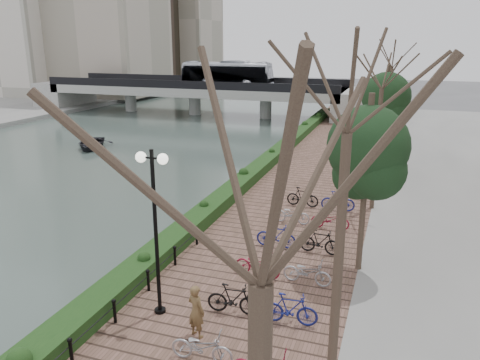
% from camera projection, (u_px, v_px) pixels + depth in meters
% --- Properties ---
extents(river_water, '(30.00, 130.00, 0.02)m').
position_uv_depth(river_water, '(97.00, 148.00, 39.34)').
color(river_water, '#41514C').
rests_on(river_water, ground).
extents(promenade, '(8.00, 75.00, 0.50)m').
position_uv_depth(promenade, '(300.00, 196.00, 26.52)').
color(promenade, brown).
rests_on(promenade, ground).
extents(hedge, '(1.10, 56.00, 0.60)m').
position_uv_depth(hedge, '(256.00, 170.00, 29.69)').
color(hedge, '#143513').
rests_on(hedge, promenade).
extents(chain_fence, '(0.10, 14.10, 0.70)m').
position_uv_depth(chain_fence, '(94.00, 331.00, 13.13)').
color(chain_fence, black).
rests_on(chain_fence, promenade).
extents(lamppost, '(1.02, 0.32, 5.23)m').
position_uv_depth(lamppost, '(154.00, 199.00, 13.63)').
color(lamppost, black).
rests_on(lamppost, promenade).
extents(pedestrian, '(0.69, 0.57, 1.61)m').
position_uv_depth(pedestrian, '(196.00, 311.00, 13.27)').
color(pedestrian, brown).
rests_on(pedestrian, promenade).
extents(bicycle_parking, '(2.40, 14.69, 1.00)m').
position_uv_depth(bicycle_parking, '(290.00, 253.00, 17.69)').
color(bicycle_parking, '#A8A7AC').
rests_on(bicycle_parking, promenade).
extents(street_trees, '(3.20, 37.12, 6.80)m').
position_uv_depth(street_trees, '(372.00, 163.00, 19.92)').
color(street_trees, '#3B2B23').
rests_on(street_trees, promenade).
extents(bridge, '(36.00, 10.77, 6.50)m').
position_uv_depth(bridge, '(201.00, 87.00, 56.22)').
color(bridge, '#959591').
rests_on(bridge, ground).
extents(boat, '(4.34, 4.99, 0.86)m').
position_uv_depth(boat, '(92.00, 143.00, 39.14)').
color(boat, black).
rests_on(boat, river_water).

